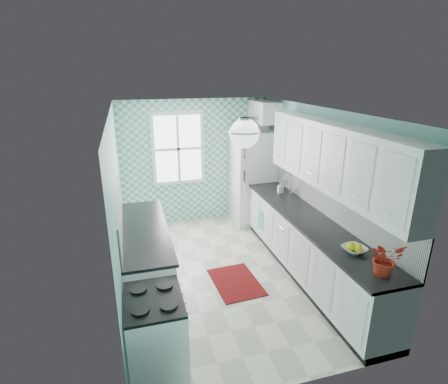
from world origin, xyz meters
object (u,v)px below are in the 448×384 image
object	(u,v)px
fruit_bowl	(354,250)
potted_plant	(385,259)
stove	(156,333)
microwave	(255,124)
ceiling_light	(245,133)
sink	(282,197)
fridge	(253,177)

from	to	relation	value
fruit_bowl	potted_plant	xyz separation A→B (m)	(0.00, -0.50, 0.15)
stove	microwave	size ratio (longest dim) A/B	1.86
stove	fruit_bowl	distance (m)	2.46
ceiling_light	stove	xyz separation A→B (m)	(-1.20, -0.81, -1.87)
ceiling_light	sink	world-z (taller)	ceiling_light
fridge	stove	xyz separation A→B (m)	(-2.31, -3.42, -0.49)
ceiling_light	microwave	xyz separation A→B (m)	(1.11, 2.61, -0.30)
microwave	potted_plant	bearing A→B (deg)	90.48
sink	microwave	bearing A→B (deg)	98.24
fruit_bowl	microwave	xyz separation A→B (m)	(-0.09, 3.24, 1.05)
stove	microwave	world-z (taller)	microwave
stove	microwave	bearing A→B (deg)	58.48
fruit_bowl	potted_plant	distance (m)	0.53
sink	potted_plant	size ratio (longest dim) A/B	1.41
sink	fruit_bowl	size ratio (longest dim) A/B	1.96
fruit_bowl	fridge	bearing A→B (deg)	91.59
fridge	sink	world-z (taller)	fridge
microwave	ceiling_light	bearing A→B (deg)	66.06
microwave	fridge	bearing A→B (deg)	52.49
stove	fruit_bowl	world-z (taller)	fruit_bowl
stove	microwave	xyz separation A→B (m)	(2.31, 3.42, 1.56)
fridge	sink	distance (m)	1.19
sink	stove	bearing A→B (deg)	-133.38
sink	microwave	size ratio (longest dim) A/B	1.14
stove	potted_plant	bearing A→B (deg)	-5.23
ceiling_light	fruit_bowl	distance (m)	1.91
ceiling_light	stove	size ratio (longest dim) A/B	0.40
fridge	potted_plant	bearing A→B (deg)	-88.28
stove	potted_plant	size ratio (longest dim) A/B	2.30
fridge	sink	bearing A→B (deg)	-85.11
ceiling_light	microwave	size ratio (longest dim) A/B	0.75
fruit_bowl	potted_plant	bearing A→B (deg)	-90.00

